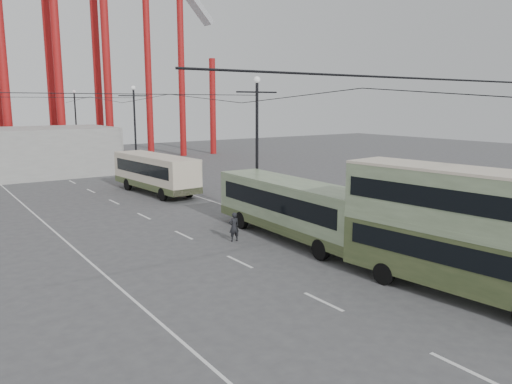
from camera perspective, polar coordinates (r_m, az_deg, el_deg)
ground at (r=18.26m, az=18.91°, el=-15.07°), size 160.00×160.00×0.00m
road_markings at (r=32.79m, az=-10.94°, el=-3.43°), size 12.52×120.00×0.01m
lamp_post_mid at (r=33.69m, az=0.11°, el=5.17°), size 3.20×0.44×9.32m
lamp_post_far at (r=53.21m, az=-13.64°, el=6.73°), size 3.20×0.44×9.32m
lamp_post_distant at (r=74.13m, az=-19.87°, el=7.31°), size 3.20×0.44×9.32m
fairground_shed at (r=57.28m, az=-27.05°, el=3.95°), size 22.00×10.00×5.00m
double_decker_bus at (r=21.04m, az=22.40°, el=-3.63°), size 3.47×9.77×5.13m
single_decker_green at (r=28.12m, az=4.14°, el=-1.68°), size 2.99×11.68×3.28m
single_decker_cream at (r=43.00m, az=-11.44°, el=2.25°), size 3.47×10.65×3.26m
pedestrian at (r=27.78m, az=-2.53°, el=-4.00°), size 0.62×0.43×1.64m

